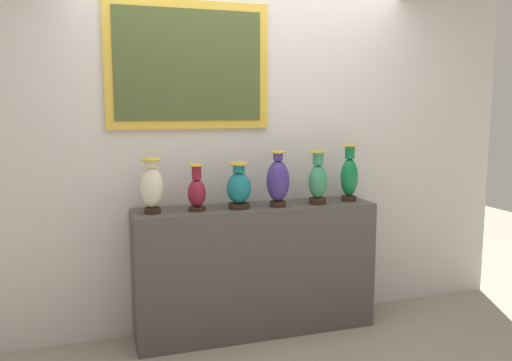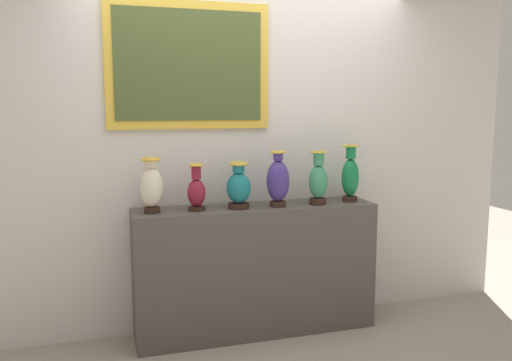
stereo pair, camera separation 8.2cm
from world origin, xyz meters
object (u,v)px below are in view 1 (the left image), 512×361
vase_burgundy (197,191)px  vase_emerald (349,176)px  vase_jade (318,181)px  vase_ivory (152,187)px  vase_teal (239,187)px  vase_indigo (278,181)px

vase_burgundy → vase_emerald: bearing=0.7°
vase_jade → vase_burgundy: bearing=178.1°
vase_ivory → vase_teal: bearing=-1.4°
vase_jade → vase_emerald: bearing=8.8°
vase_teal → vase_ivory: bearing=178.6°
vase_teal → vase_emerald: (0.88, 0.02, 0.04)m
vase_teal → vase_jade: bearing=-1.9°
vase_ivory → vase_jade: size_ratio=0.96×
vase_indigo → vase_jade: 0.31m
vase_indigo → vase_jade: bearing=0.1°
vase_indigo → vase_emerald: bearing=4.2°
vase_ivory → vase_burgundy: vase_ivory is taller
vase_ivory → vase_teal: vase_ivory is taller
vase_teal → vase_jade: vase_jade is taller
vase_ivory → vase_indigo: vase_indigo is taller
vase_emerald → vase_teal: bearing=-178.4°
vase_ivory → vase_teal: size_ratio=1.14×
vase_emerald → vase_indigo: bearing=-175.8°
vase_jade → vase_teal: bearing=178.1°
vase_burgundy → vase_indigo: size_ratio=0.81×
vase_indigo → vase_emerald: (0.59, 0.04, 0.01)m
vase_burgundy → vase_emerald: 1.18m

